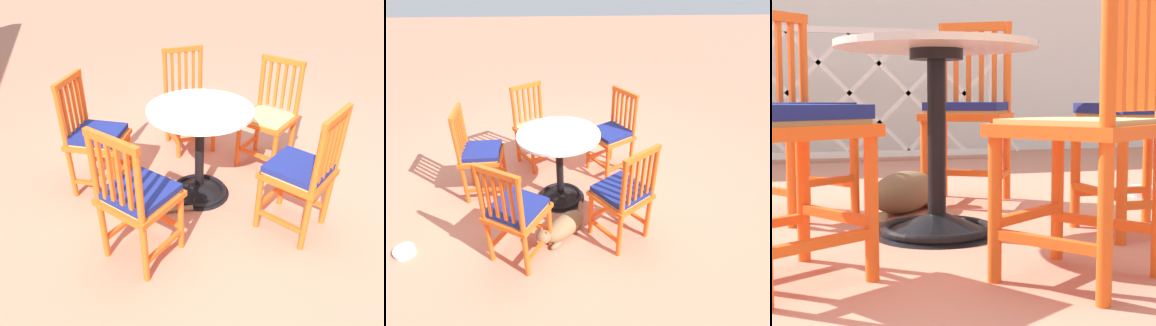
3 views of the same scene
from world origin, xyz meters
TOP-DOWN VIEW (x-y plane):
  - ground_plane at (0.00, 0.00)m, footprint 24.00×24.00m
  - cafe_table at (0.06, 0.18)m, footprint 0.76×0.76m
  - orange_chair_by_planter at (0.39, 0.91)m, footprint 0.54×0.54m
  - orange_chair_at_corner at (-0.45, 0.74)m, footprint 0.56×0.56m
  - orange_chair_near_fence at (-0.52, -0.32)m, footprint 0.55×0.55m
  - orange_chair_tucked_in at (0.32, -0.53)m, footprint 0.56×0.56m
  - orange_chair_facing_out at (0.83, 0.02)m, footprint 0.42×0.42m
  - tabby_cat at (0.05, 0.72)m, footprint 0.46×0.65m
  - pet_water_bowl at (1.35, 0.85)m, footprint 0.17×0.17m

SIDE VIEW (x-z plane):
  - ground_plane at x=0.00m, z-range 0.00..0.00m
  - pet_water_bowl at x=1.35m, z-range 0.00..0.05m
  - tabby_cat at x=0.05m, z-range -0.02..0.21m
  - cafe_table at x=0.06m, z-range -0.08..0.65m
  - orange_chair_tucked_in at x=0.32m, z-range -0.02..0.89m
  - orange_chair_by_planter at x=0.39m, z-range -0.01..0.90m
  - orange_chair_at_corner at x=-0.45m, z-range -0.01..0.90m
  - orange_chair_near_fence at x=-0.52m, z-range -0.01..0.90m
  - orange_chair_facing_out at x=0.83m, z-range -0.01..0.90m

